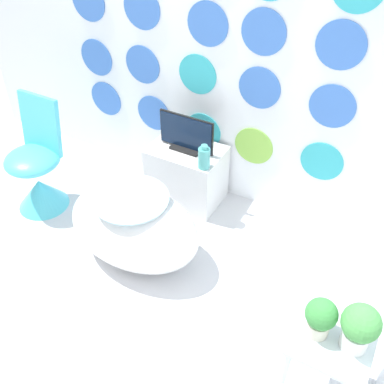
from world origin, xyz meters
name	(u,v)px	position (x,y,z in m)	size (l,w,h in m)	color
ground_plane	(45,364)	(0.00, 0.00, 0.00)	(12.00, 12.00, 0.00)	silver
wall_back_dotted	(204,27)	(0.00, 1.89, 1.29)	(4.31, 0.05, 2.60)	white
bathtub	(134,226)	(-0.01, 0.94, 0.27)	(0.93, 0.60, 0.54)	white
chair	(38,176)	(-0.95, 1.04, 0.28)	(0.41, 0.41, 0.88)	#4CC6DB
tv_cabinet	(187,174)	(-0.01, 1.65, 0.23)	(0.55, 0.38, 0.47)	silver
tv	(186,135)	(-0.01, 1.65, 0.59)	(0.43, 0.12, 0.28)	black
vase	(204,158)	(0.21, 1.52, 0.55)	(0.08, 0.08, 0.18)	#51B2AD
side_table	(329,350)	(1.38, 0.58, 0.40)	(0.37, 0.37, 0.51)	silver
potted_plant_left	(321,317)	(1.29, 0.57, 0.63)	(0.15, 0.15, 0.22)	beige
potted_plant_right	(360,327)	(1.46, 0.58, 0.66)	(0.17, 0.17, 0.26)	white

